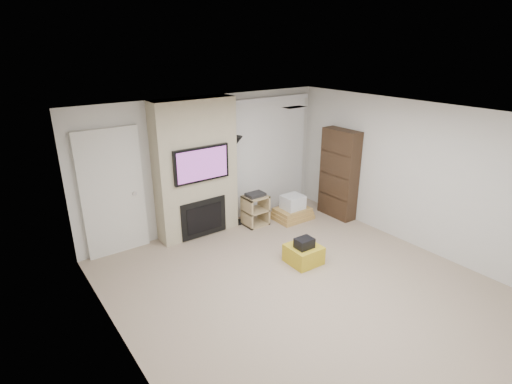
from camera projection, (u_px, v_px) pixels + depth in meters
floor at (304, 289)px, 5.84m from camera, size 5.00×5.50×0.00m
ceiling at (313, 118)px, 4.95m from camera, size 5.00×5.50×0.00m
wall_back at (207, 163)px, 7.47m from camera, size 5.00×0.00×2.50m
wall_left at (125, 268)px, 4.02m from camera, size 0.00×5.50×2.50m
wall_right at (417, 176)px, 6.77m from camera, size 0.00×5.50×2.50m
hvac_vent at (295, 107)px, 5.78m from camera, size 0.35×0.18×0.01m
ottoman at (303, 254)px, 6.49m from camera, size 0.51×0.51×0.30m
black_bag at (304, 243)px, 6.36m from camera, size 0.29×0.23×0.16m
fireplace_wall at (196, 170)px, 7.13m from camera, size 1.50×0.47×2.50m
entry_door at (113, 194)px, 6.53m from camera, size 1.02×0.11×2.14m
vertical_blinds at (268, 151)px, 8.20m from camera, size 1.98×0.10×2.37m
floor_lamp at (236, 156)px, 7.47m from camera, size 0.26×0.26×1.75m
av_stand at (255, 208)px, 7.78m from camera, size 0.45×0.38×0.66m
box_stack at (293, 210)px, 8.08m from camera, size 0.75×0.57×0.50m
bookshelf at (339, 174)px, 8.00m from camera, size 0.30×0.80×1.80m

